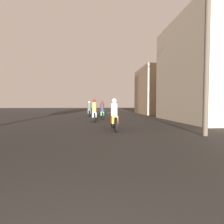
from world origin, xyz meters
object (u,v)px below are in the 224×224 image
motorcycle_black (89,110)px  building_right_near (212,71)px  building_right_far (158,91)px  motorcycle_green (102,112)px  utility_pole_near (207,37)px  motorcycle_orange (114,117)px  motorcycle_silver (94,113)px

motorcycle_black → building_right_near: building_right_near is taller
building_right_near → building_right_far: size_ratio=1.18×
motorcycle_green → motorcycle_black: size_ratio=1.04×
building_right_far → utility_pole_near: bearing=-104.0°
motorcycle_green → motorcycle_black: 3.35m
motorcycle_orange → motorcycle_green: 6.49m
motorcycle_black → utility_pole_near: 12.99m
motorcycle_silver → utility_pole_near: size_ratio=0.28×
motorcycle_green → utility_pole_near: utility_pole_near is taller
motorcycle_silver → utility_pole_near: (4.39, -6.17, 3.24)m
motorcycle_green → utility_pole_near: (3.71, -8.45, 3.27)m
motorcycle_black → building_right_near: 11.38m
motorcycle_orange → building_right_near: (7.83, 3.83, 3.11)m
motorcycle_black → utility_pole_near: (4.89, -11.59, 3.25)m
motorcycle_silver → motorcycle_green: size_ratio=1.02×
building_right_near → building_right_far: 9.81m
motorcycle_silver → building_right_far: building_right_far is taller
motorcycle_green → building_right_far: size_ratio=0.32×
motorcycle_orange → utility_pole_near: size_ratio=0.29×
motorcycle_orange → motorcycle_green: size_ratio=1.06×
motorcycle_silver → motorcycle_green: 2.38m
motorcycle_orange → motorcycle_silver: 4.32m
building_right_near → building_right_far: bearing=93.1°
motorcycle_silver → building_right_far: 12.71m
motorcycle_green → building_right_near: (8.11, -2.66, 3.12)m
motorcycle_black → building_right_near: size_ratio=0.26×
motorcycle_orange → motorcycle_black: motorcycle_black is taller
building_right_far → utility_pole_near: 16.05m
motorcycle_silver → utility_pole_near: 8.23m
building_right_far → building_right_near: bearing=-86.9°
building_right_far → motorcycle_orange: bearing=-118.3°
motorcycle_orange → utility_pole_near: (3.43, -1.96, 3.27)m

